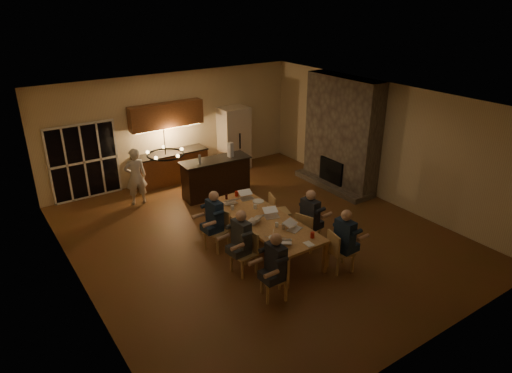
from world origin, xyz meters
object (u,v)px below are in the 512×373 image
object	(u,v)px
laptop_c	(253,217)
mug_back	(232,208)
plate_far	(258,201)
chair_left_mid	(244,253)
person_left_mid	(241,241)
dining_table	(264,233)
chandelier	(166,154)
laptop_b	(295,225)
plate_near	(292,226)
chair_right_near	(341,251)
chair_right_far	(280,211)
person_left_far	(215,220)
redcup_mid	(239,215)
person_right_mid	(310,219)
mug_front	(277,225)
can_cola	(226,197)
chair_left_far	(216,231)
can_silver	(283,227)
standing_person	(136,177)
person_right_near	(344,241)
bar_blender	(230,150)
mug_mid	(255,207)
plate_left	(274,238)
bar_bottle	(200,159)
laptop_d	(272,212)
laptop_f	(247,194)
redcup_far	(237,194)
refrigerator	(234,138)
chair_right_mid	(308,230)
laptop_a	(284,237)
bar_island	(216,177)
chair_left_near	(274,277)
redcup_near	(312,235)

from	to	relation	value
laptop_c	mug_back	xyz separation A→B (m)	(-0.05, 0.76, -0.06)
laptop_c	plate_far	world-z (taller)	laptop_c
chair_left_mid	person_left_mid	bearing A→B (deg)	178.93
dining_table	chandelier	size ratio (longest dim) A/B	4.79
mug_back	laptop_c	bearing A→B (deg)	-86.46
laptop_b	plate_near	bearing A→B (deg)	51.06
chair_right_near	chair_right_far	world-z (taller)	same
person_left_far	redcup_mid	world-z (taller)	person_left_far
person_right_mid	mug_front	world-z (taller)	person_right_mid
redcup_mid	can_cola	size ratio (longest dim) A/B	1.00
plate_far	chair_left_far	bearing A→B (deg)	-170.61
can_silver	laptop_b	bearing A→B (deg)	-37.18
standing_person	plate_far	distance (m)	3.57
person_right_near	bar_blender	size ratio (longest dim) A/B	3.37
mug_mid	plate_near	bearing A→B (deg)	-81.14
person_left_far	plate_left	bearing A→B (deg)	17.54
laptop_b	bar_bottle	world-z (taller)	bar_bottle
person_right_mid	mug_back	size ratio (longest dim) A/B	13.80
mug_front	bar_bottle	size ratio (longest dim) A/B	0.42
laptop_d	person_right_mid	bearing A→B (deg)	-16.17
laptop_f	bar_bottle	world-z (taller)	bar_bottle
person_left_mid	person_right_mid	distance (m)	1.79
bar_bottle	laptop_f	bearing A→B (deg)	-84.43
redcup_far	redcup_mid	bearing A→B (deg)	-119.51
refrigerator	laptop_c	world-z (taller)	refrigerator
can_silver	chair_left_mid	bearing A→B (deg)	174.74
chair_left_mid	chair_right_near	size ratio (longest dim) A/B	1.00
chair_right_near	standing_person	bearing A→B (deg)	34.63
chair_left_far	plate_far	bearing A→B (deg)	79.79
chair_right_mid	laptop_a	world-z (taller)	laptop_a
refrigerator	bar_blender	size ratio (longest dim) A/B	4.89
laptop_b	plate_left	world-z (taller)	laptop_b
chair_right_mid	mug_front	world-z (taller)	chair_right_mid
chair_right_far	plate_near	world-z (taller)	chair_right_far
chair_right_near	bar_blender	bearing A→B (deg)	9.36
chandelier	laptop_b	world-z (taller)	chandelier
person_right_near	mug_front	world-z (taller)	person_right_near
dining_table	chair_left_far	size ratio (longest dim) A/B	3.47
bar_island	laptop_c	size ratio (longest dim) A/B	6.08
laptop_d	bar_bottle	world-z (taller)	bar_bottle
chair_left_near	bar_blender	world-z (taller)	bar_blender
laptop_b	can_cola	distance (m)	2.14
redcup_near	bar_bottle	world-z (taller)	bar_bottle
bar_island	laptop_a	bearing A→B (deg)	-97.59
chair_right_near	chandelier	distance (m)	4.07
refrigerator	chair_left_near	bearing A→B (deg)	-115.68
person_right_near	person_left_far	world-z (taller)	same
chair_right_near	chandelier	bearing A→B (deg)	78.02
mug_front	laptop_a	bearing A→B (deg)	-114.25
bar_island	redcup_far	size ratio (longest dim) A/B	16.23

